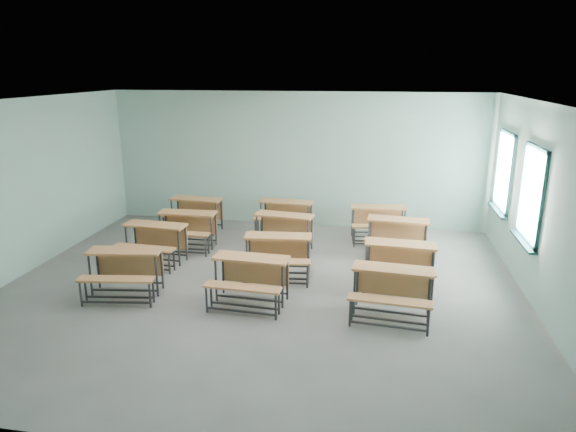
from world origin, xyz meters
name	(u,v)px	position (x,y,z in m)	size (l,w,h in m)	color
room	(264,200)	(0.08, 0.03, 1.60)	(9.04, 8.04, 3.24)	gray
desk_unit_r0c0	(124,266)	(-2.20, -0.61, 0.52)	(1.33, 0.98, 0.77)	#BD7944
desk_unit_r0c1	(250,274)	(-0.03, -0.57, 0.52)	(1.28, 0.90, 0.77)	#BD7944
desk_unit_r0c2	(392,286)	(2.22, -0.67, 0.52)	(1.30, 0.93, 0.77)	#BD7944
desk_unit_r1c0	(153,238)	(-2.34, 0.88, 0.52)	(1.28, 0.91, 0.77)	#BD7944
desk_unit_r1c1	(278,250)	(0.20, 0.60, 0.52)	(1.30, 0.94, 0.77)	#BD7944
desk_unit_r1c2	(400,259)	(2.39, 0.54, 0.52)	(1.29, 0.92, 0.77)	#BD7944
desk_unit_r2c0	(186,225)	(-2.01, 1.82, 0.52)	(1.24, 0.85, 0.77)	#BD7944
desk_unit_r2c1	(283,227)	(0.04, 2.01, 0.52)	(1.33, 0.98, 0.77)	#BD7944
desk_unit_r2c2	(397,232)	(2.39, 2.07, 0.52)	(1.29, 0.92, 0.77)	#BD7944
desk_unit_r3c0	(195,210)	(-2.25, 3.01, 0.52)	(1.29, 0.92, 0.77)	#BD7944
desk_unit_r3c1	(285,213)	(-0.12, 3.13, 0.52)	(1.30, 0.94, 0.77)	#BD7944
desk_unit_r3c2	(379,218)	(2.02, 3.02, 0.52)	(1.31, 0.95, 0.77)	#BD7944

